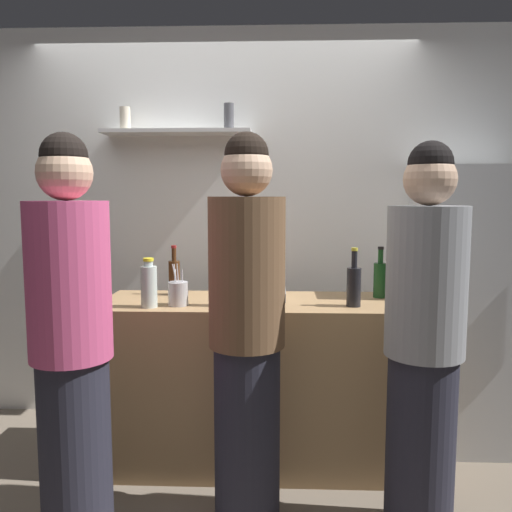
% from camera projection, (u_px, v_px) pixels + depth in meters
% --- Properties ---
extents(back_wall_assembly, '(4.80, 0.32, 2.60)m').
position_uv_depth(back_wall_assembly, '(226.00, 226.00, 3.57)').
color(back_wall_assembly, white).
rests_on(back_wall_assembly, ground).
extents(refrigerator, '(0.66, 0.61, 1.68)m').
position_uv_depth(refrigerator, '(473.00, 307.00, 3.17)').
color(refrigerator, silver).
rests_on(refrigerator, ground).
extents(counter, '(1.71, 0.60, 0.93)m').
position_uv_depth(counter, '(256.00, 381.00, 2.96)').
color(counter, '#9E7A51').
rests_on(counter, ground).
extents(baking_pan, '(0.34, 0.24, 0.05)m').
position_uv_depth(baking_pan, '(256.00, 294.00, 2.97)').
color(baking_pan, gray).
rests_on(baking_pan, counter).
extents(utensil_holder, '(0.11, 0.11, 0.23)m').
position_uv_depth(utensil_holder, '(178.00, 293.00, 2.77)').
color(utensil_holder, '#B2B2B7').
rests_on(utensil_holder, counter).
extents(wine_bottle_pale_glass, '(0.07, 0.07, 0.32)m').
position_uv_depth(wine_bottle_pale_glass, '(221.00, 282.00, 2.76)').
color(wine_bottle_pale_glass, '#B2BFB2').
rests_on(wine_bottle_pale_glass, counter).
extents(wine_bottle_amber_glass, '(0.07, 0.07, 0.29)m').
position_uv_depth(wine_bottle_amber_glass, '(174.00, 276.00, 3.07)').
color(wine_bottle_amber_glass, '#472814').
rests_on(wine_bottle_amber_glass, counter).
extents(wine_bottle_green_glass, '(0.07, 0.07, 0.29)m').
position_uv_depth(wine_bottle_green_glass, '(380.00, 278.00, 2.99)').
color(wine_bottle_green_glass, '#19471E').
rests_on(wine_bottle_green_glass, counter).
extents(wine_bottle_dark_glass, '(0.07, 0.07, 0.31)m').
position_uv_depth(wine_bottle_dark_glass, '(354.00, 285.00, 2.75)').
color(wine_bottle_dark_glass, black).
rests_on(wine_bottle_dark_glass, counter).
extents(water_bottle_plastic, '(0.09, 0.09, 0.26)m').
position_uv_depth(water_bottle_plastic, '(149.00, 285.00, 2.72)').
color(water_bottle_plastic, silver).
rests_on(water_bottle_plastic, counter).
extents(person_brown_jacket, '(0.34, 0.34, 1.78)m').
position_uv_depth(person_brown_jacket, '(247.00, 334.00, 2.34)').
color(person_brown_jacket, '#262633').
rests_on(person_brown_jacket, ground).
extents(person_grey_hoodie, '(0.34, 0.34, 1.73)m').
position_uv_depth(person_grey_hoodie, '(424.00, 344.00, 2.27)').
color(person_grey_hoodie, '#262633').
rests_on(person_grey_hoodie, ground).
extents(person_pink_top, '(0.34, 0.34, 1.76)m').
position_uv_depth(person_pink_top, '(72.00, 346.00, 2.19)').
color(person_pink_top, '#262633').
rests_on(person_pink_top, ground).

